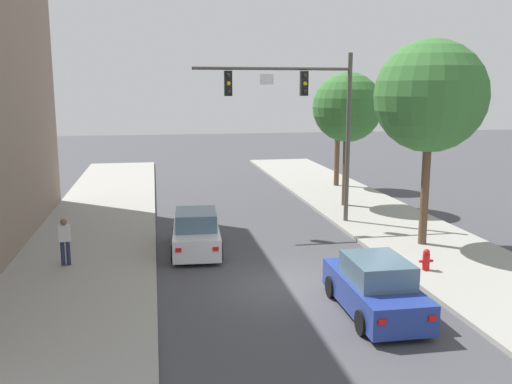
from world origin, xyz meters
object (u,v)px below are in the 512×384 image
street_tree_second (347,108)px  street_tree_third (338,103)px  car_lead_white (196,233)px  street_tree_nearest (430,97)px  pedestrian_sidewalk_left_walker (65,240)px  fire_hydrant (426,260)px  traffic_signal_mast (305,106)px  car_following_blue (375,288)px

street_tree_second → street_tree_third: (1.49, 5.80, 0.10)m
car_lead_white → street_tree_nearest: bearing=-6.7°
pedestrian_sidewalk_left_walker → street_tree_nearest: (13.28, 0.33, 4.76)m
car_lead_white → pedestrian_sidewalk_left_walker: size_ratio=2.64×
street_tree_nearest → pedestrian_sidewalk_left_walker: bearing=-178.6°
fire_hydrant → street_tree_third: street_tree_third is taller
street_tree_third → street_tree_second: bearing=-104.4°
street_tree_nearest → street_tree_second: street_tree_nearest is taller
pedestrian_sidewalk_left_walker → street_tree_third: bearing=43.8°
pedestrian_sidewalk_left_walker → street_tree_nearest: size_ratio=0.21×
street_tree_second → street_tree_third: street_tree_second is taller
street_tree_nearest → street_tree_second: size_ratio=1.15×
traffic_signal_mast → fire_hydrant: (2.25, -7.22, -4.86)m
street_tree_second → pedestrian_sidewalk_left_walker: bearing=-148.3°
traffic_signal_mast → street_tree_nearest: size_ratio=0.96×
car_following_blue → pedestrian_sidewalk_left_walker: pedestrian_sidewalk_left_walker is taller
traffic_signal_mast → fire_hydrant: size_ratio=10.42×
pedestrian_sidewalk_left_walker → street_tree_second: bearing=31.7°
traffic_signal_mast → car_following_blue: 11.05m
fire_hydrant → street_tree_second: size_ratio=0.11×
car_following_blue → pedestrian_sidewalk_left_walker: bearing=148.6°
fire_hydrant → traffic_signal_mast: bearing=107.3°
fire_hydrant → street_tree_third: 17.19m
traffic_signal_mast → car_lead_white: size_ratio=1.73×
fire_hydrant → street_tree_second: street_tree_second is taller
street_tree_nearest → street_tree_third: size_ratio=1.18×
car_lead_white → pedestrian_sidewalk_left_walker: bearing=-163.5°
car_following_blue → pedestrian_sidewalk_left_walker: size_ratio=2.60×
car_following_blue → street_tree_nearest: bearing=53.1°
car_lead_white → street_tree_nearest: (8.73, -1.02, 5.10)m
street_tree_third → traffic_signal_mast: bearing=-116.7°
car_lead_white → street_tree_second: street_tree_second is taller
street_tree_nearest → street_tree_third: 13.39m
car_lead_white → car_following_blue: 8.10m
fire_hydrant → street_tree_second: bearing=85.4°
car_following_blue → street_tree_second: bearing=74.0°
traffic_signal_mast → street_tree_third: (4.59, 9.13, -0.10)m
traffic_signal_mast → street_tree_third: size_ratio=1.13×
traffic_signal_mast → fire_hydrant: 8.99m
fire_hydrant → street_tree_nearest: (1.38, 3.01, 5.31)m
fire_hydrant → pedestrian_sidewalk_left_walker: bearing=167.3°
street_tree_second → street_tree_third: bearing=75.6°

